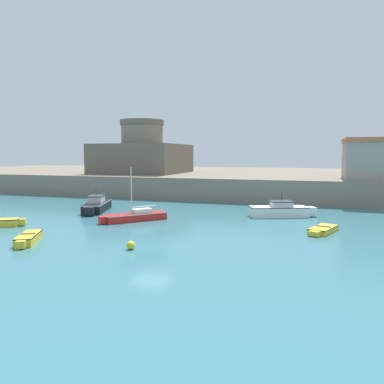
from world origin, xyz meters
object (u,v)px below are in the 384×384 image
object	(u,v)px
mooring_buoy	(131,245)
motorboat_white_1	(281,210)
dinghy_yellow_2	(28,238)
fortress	(142,155)
sailboat_red_4	(135,216)
dinghy_yellow_5	(323,229)
motorboat_black_3	(97,205)
harbor_shed_near_wharf	(368,159)

from	to	relation	value
mooring_buoy	motorboat_white_1	bearing A→B (deg)	63.24
dinghy_yellow_2	fortress	distance (m)	35.76
sailboat_red_4	dinghy_yellow_5	xyz separation A→B (m)	(15.57, -0.03, -0.20)
motorboat_white_1	dinghy_yellow_2	distance (m)	21.81
motorboat_black_3	mooring_buoy	size ratio (longest dim) A/B	12.16
mooring_buoy	harbor_shed_near_wharf	distance (m)	33.37
fortress	motorboat_black_3	bearing A→B (deg)	-76.97
dinghy_yellow_5	mooring_buoy	size ratio (longest dim) A/B	7.25
fortress	harbor_shed_near_wharf	distance (m)	32.46
sailboat_red_4	harbor_shed_near_wharf	distance (m)	28.92
dinghy_yellow_5	harbor_shed_near_wharf	size ratio (longest dim) A/B	0.53
dinghy_yellow_2	sailboat_red_4	xyz separation A→B (m)	(3.10, 9.52, 0.12)
motorboat_white_1	sailboat_red_4	size ratio (longest dim) A/B	1.21
dinghy_yellow_5	fortress	size ratio (longest dim) A/B	0.30
sailboat_red_4	mooring_buoy	distance (m)	9.98
dinghy_yellow_2	dinghy_yellow_5	size ratio (longest dim) A/B	0.94
motorboat_black_3	sailboat_red_4	distance (m)	7.33
dinghy_yellow_5	harbor_shed_near_wharf	distance (m)	20.83
motorboat_white_1	motorboat_black_3	distance (m)	18.42
motorboat_white_1	dinghy_yellow_5	size ratio (longest dim) A/B	1.63
fortress	harbor_shed_near_wharf	world-z (taller)	fortress
motorboat_white_1	mooring_buoy	size ratio (longest dim) A/B	11.85
dinghy_yellow_2	mooring_buoy	xyz separation A→B (m)	(7.33, 0.48, -0.04)
motorboat_black_3	sailboat_red_4	size ratio (longest dim) A/B	1.24
dinghy_yellow_2	motorboat_black_3	bearing A→B (deg)	103.54
motorboat_white_1	dinghy_yellow_2	bearing A→B (deg)	-133.62
mooring_buoy	fortress	distance (m)	37.66
motorboat_black_3	dinghy_yellow_5	world-z (taller)	motorboat_black_3
motorboat_black_3	dinghy_yellow_2	bearing A→B (deg)	-76.46
sailboat_red_4	mooring_buoy	xyz separation A→B (m)	(4.23, -9.04, -0.16)
dinghy_yellow_2	motorboat_white_1	bearing A→B (deg)	46.38
fortress	harbor_shed_near_wharf	bearing A→B (deg)	-9.60
motorboat_black_3	mooring_buoy	world-z (taller)	motorboat_black_3
dinghy_yellow_5	dinghy_yellow_2	bearing A→B (deg)	-153.06
dinghy_yellow_2	fortress	size ratio (longest dim) A/B	0.28
sailboat_red_4	fortress	size ratio (longest dim) A/B	0.40
dinghy_yellow_5	fortress	world-z (taller)	fortress
dinghy_yellow_2	motorboat_black_3	xyz separation A→B (m)	(-3.20, 13.28, 0.30)
motorboat_white_1	mooring_buoy	distance (m)	17.15
motorboat_white_1	motorboat_black_3	world-z (taller)	motorboat_black_3
mooring_buoy	motorboat_black_3	bearing A→B (deg)	129.44
motorboat_white_1	dinghy_yellow_5	world-z (taller)	motorboat_white_1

